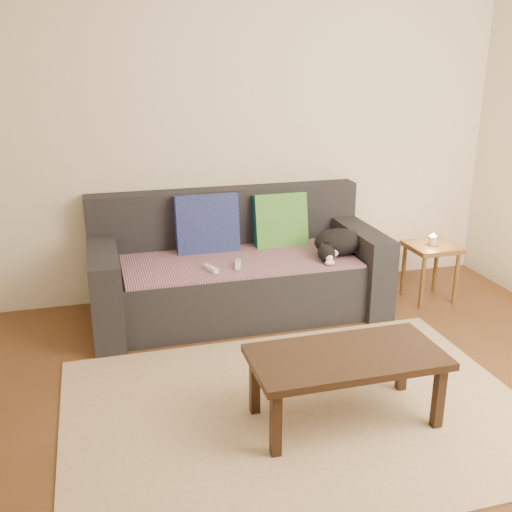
{
  "coord_description": "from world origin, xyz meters",
  "views": [
    {
      "loc": [
        -0.97,
        -2.48,
        1.85
      ],
      "look_at": [
        0.05,
        1.2,
        0.55
      ],
      "focal_mm": 42.0,
      "sensor_mm": 36.0,
      "label": 1
    }
  ],
  "objects_px": {
    "coffee_table": "(346,362)",
    "sofa": "(236,272)",
    "side_table": "(431,255)",
    "wii_remote_a": "(238,264)",
    "wii_remote_b": "(211,269)",
    "cat": "(338,243)"
  },
  "relations": [
    {
      "from": "coffee_table",
      "to": "sofa",
      "type": "bearing_deg",
      "value": 97.49
    },
    {
      "from": "wii_remote_a",
      "to": "wii_remote_b",
      "type": "bearing_deg",
      "value": 115.95
    },
    {
      "from": "cat",
      "to": "wii_remote_a",
      "type": "xyz_separation_m",
      "value": [
        -0.76,
        -0.05,
        -0.08
      ]
    },
    {
      "from": "wii_remote_a",
      "to": "coffee_table",
      "type": "height_order",
      "value": "wii_remote_a"
    },
    {
      "from": "sofa",
      "to": "wii_remote_b",
      "type": "xyz_separation_m",
      "value": [
        -0.24,
        -0.28,
        0.15
      ]
    },
    {
      "from": "wii_remote_b",
      "to": "side_table",
      "type": "bearing_deg",
      "value": -104.92
    },
    {
      "from": "wii_remote_a",
      "to": "coffee_table",
      "type": "xyz_separation_m",
      "value": [
        0.25,
        -1.3,
        -0.11
      ]
    },
    {
      "from": "cat",
      "to": "side_table",
      "type": "relative_size",
      "value": 0.99
    },
    {
      "from": "sofa",
      "to": "coffee_table",
      "type": "xyz_separation_m",
      "value": [
        0.2,
        -1.55,
        0.04
      ]
    },
    {
      "from": "sofa",
      "to": "wii_remote_b",
      "type": "relative_size",
      "value": 14.0
    },
    {
      "from": "wii_remote_a",
      "to": "sofa",
      "type": "bearing_deg",
      "value": 5.59
    },
    {
      "from": "side_table",
      "to": "coffee_table",
      "type": "bearing_deg",
      "value": -133.88
    },
    {
      "from": "wii_remote_b",
      "to": "coffee_table",
      "type": "distance_m",
      "value": 1.35
    },
    {
      "from": "sofa",
      "to": "wii_remote_a",
      "type": "distance_m",
      "value": 0.29
    },
    {
      "from": "side_table",
      "to": "cat",
      "type": "bearing_deg",
      "value": -179.72
    },
    {
      "from": "cat",
      "to": "coffee_table",
      "type": "relative_size",
      "value": 0.45
    },
    {
      "from": "coffee_table",
      "to": "wii_remote_a",
      "type": "bearing_deg",
      "value": 100.8
    },
    {
      "from": "sofa",
      "to": "coffee_table",
      "type": "distance_m",
      "value": 1.57
    },
    {
      "from": "wii_remote_a",
      "to": "side_table",
      "type": "relative_size",
      "value": 0.33
    },
    {
      "from": "coffee_table",
      "to": "side_table",
      "type": "bearing_deg",
      "value": 46.12
    },
    {
      "from": "sofa",
      "to": "side_table",
      "type": "relative_size",
      "value": 4.65
    },
    {
      "from": "cat",
      "to": "side_table",
      "type": "xyz_separation_m",
      "value": [
        0.79,
        0.0,
        -0.16
      ]
    }
  ]
}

